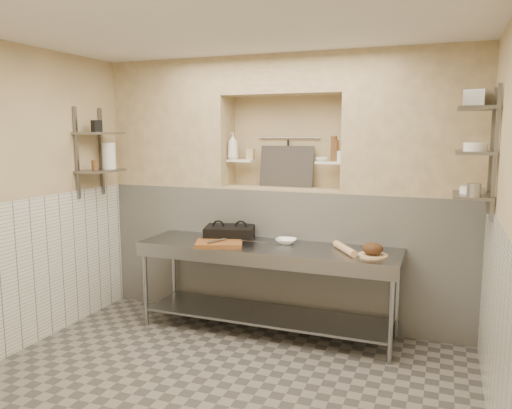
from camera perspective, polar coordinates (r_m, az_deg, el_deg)
The scene contains 47 objects.
floor at distance 4.26m, azimuth -4.69°, elevation -20.71°, with size 4.00×3.90×0.10m, color #68625C.
ceiling at distance 3.82m, azimuth -5.23°, elevation 20.91°, with size 4.00×3.90×0.10m, color silver.
wall_left at distance 5.01m, azimuth -26.54°, elevation 0.39°, with size 0.10×3.90×2.80m, color tan.
wall_back at distance 5.63m, azimuth 3.95°, elevation 2.01°, with size 4.00×0.10×2.80m, color tan.
backwall_lower at distance 5.51m, azimuth 3.12°, elevation -5.50°, with size 4.00×0.40×1.40m, color silver.
alcove_sill at distance 5.39m, azimuth 3.18°, elevation 1.85°, with size 1.30×0.40×0.02m, color tan.
backwall_pillar_left at distance 5.90m, azimuth -9.28°, elevation 9.02°, with size 1.35×0.40×1.40m, color tan.
backwall_pillar_right at distance 5.11m, azimuth 17.71°, elevation 8.87°, with size 1.35×0.40×1.40m, color tan.
backwall_header at distance 5.39m, azimuth 3.28°, elevation 14.53°, with size 1.30×0.40×0.40m, color tan.
wainscot_left at distance 5.10m, azimuth -25.57°, elevation -7.45°, with size 0.02×3.90×1.40m, color silver.
wainscot_right at distance 3.62m, azimuth 25.88°, elevation -13.85°, with size 0.02×3.90×1.40m, color silver.
alcove_shelf_left at distance 5.54m, azimuth -1.75°, elevation 5.04°, with size 0.28×0.16×0.03m, color white.
alcove_shelf_right at distance 5.24m, azimuth 8.44°, elevation 4.77°, with size 0.28×0.16×0.03m, color white.
utensil_rail at distance 5.52m, azimuth 3.76°, elevation 7.61°, with size 0.02×0.02×0.70m, color gray.
hanging_steel at distance 5.50m, azimuth 3.69°, elevation 5.84°, with size 0.02×0.02×0.30m, color black.
splash_panel at distance 5.46m, azimuth 3.52°, elevation 4.36°, with size 0.60×0.02×0.45m, color #383330.
shelf_rail_left_a at distance 5.85m, azimuth -17.24°, elevation 5.83°, with size 0.03×0.03×0.95m, color slate.
shelf_rail_left_b at distance 5.54m, azimuth -19.80°, elevation 5.60°, with size 0.03×0.03×0.95m, color slate.
wall_shelf_left_lower at distance 5.62m, azimuth -17.33°, elevation 3.70°, with size 0.30×0.50×0.03m, color slate.
wall_shelf_left_upper at distance 5.60m, azimuth -17.50°, elevation 7.77°, with size 0.30×0.50×0.03m, color slate.
shelf_rail_right_a at distance 4.62m, azimuth 25.31°, elevation 5.48°, with size 0.03×0.03×1.05m, color slate.
shelf_rail_right_b at distance 4.22m, azimuth 25.70°, elevation 5.26°, with size 0.03×0.03×1.05m, color slate.
wall_shelf_right_lower at distance 4.44m, azimuth 23.48°, elevation 0.96°, with size 0.30×0.50×0.03m, color slate.
wall_shelf_right_mid at distance 4.41m, azimuth 23.74°, elevation 5.47°, with size 0.30×0.50×0.03m, color slate.
wall_shelf_right_upper at distance 4.41m, azimuth 24.01°, elevation 10.01°, with size 0.30×0.50×0.03m, color slate.
prep_table at distance 5.01m, azimuth 1.22°, elevation -7.60°, with size 2.60×0.70×0.90m.
panini_press at distance 5.23m, azimuth -3.03°, elevation -3.25°, with size 0.58×0.49×0.14m.
cutting_board at distance 4.95m, azimuth -4.23°, elevation -4.48°, with size 0.46×0.32×0.04m, color brown.
knife_blade at distance 4.92m, azimuth -0.28°, elevation -4.21°, with size 0.27×0.03×0.01m, color gray.
tongs at distance 4.92m, azimuth -4.51°, elevation -4.14°, with size 0.02×0.02×0.23m, color gray.
mixing_bowl at distance 5.04m, azimuth 3.46°, elevation -4.20°, with size 0.21×0.21×0.05m, color white.
rolling_pin at distance 4.75m, azimuth 10.11°, elevation -4.99°, with size 0.07×0.07×0.44m, color #DDB581.
bread_board at distance 4.65m, azimuth 13.17°, elevation -5.68°, with size 0.27×0.27×0.02m, color #DDB581.
bread_loaf at distance 4.64m, azimuth 13.19°, elevation -4.92°, with size 0.19×0.19×0.11m, color #4C2D19.
bottle_soap at distance 5.52m, azimuth -2.65°, elevation 6.69°, with size 0.11×0.11×0.29m, color white.
jar_alcove at distance 5.52m, azimuth -0.62°, elevation 5.78°, with size 0.08×0.08×0.12m, color tan.
bowl_alcove at distance 5.23m, azimuth 7.53°, elevation 5.14°, with size 0.13×0.13×0.04m, color white.
condiment_a at distance 5.25m, azimuth 9.11°, elevation 6.09°, with size 0.06×0.06×0.22m, color brown.
condiment_b at distance 5.26m, azimuth 8.89°, elevation 6.33°, with size 0.06×0.06×0.26m, color brown.
condiment_c at distance 5.22m, azimuth 9.58°, elevation 5.46°, with size 0.06×0.06×0.11m, color white.
jug_left at distance 5.73m, azimuth -16.46°, elevation 5.37°, with size 0.14×0.14×0.29m, color white.
jar_left at distance 5.55m, azimuth -17.92°, elevation 4.30°, with size 0.07×0.07×0.11m, color brown.
box_left_upper at distance 5.58m, azimuth -17.76°, elevation 8.53°, with size 0.09×0.09×0.12m, color black.
bowl_right at distance 4.46m, azimuth 23.50°, elevation 1.54°, with size 0.20×0.20×0.06m, color white.
canister_right at distance 4.21m, azimuth 23.66°, elevation 1.50°, with size 0.11×0.11×0.11m, color gray.
bowl_right_mid at distance 4.33m, azimuth 23.82°, elevation 6.05°, with size 0.18×0.18×0.07m, color white.
basket_right at distance 4.38m, azimuth 24.10°, elevation 11.03°, with size 0.16×0.20×0.13m, color gray.
Camera 1 is at (1.63, -3.35, 2.01)m, focal length 35.00 mm.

